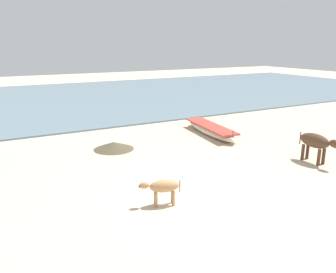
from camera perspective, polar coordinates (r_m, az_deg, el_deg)
The scene contains 6 objects.
ground at distance 9.49m, azimuth 9.06°, elevation -9.69°, with size 80.00×80.00×0.00m, color beige.
sea_water at distance 26.24m, azimuth -16.51°, elevation 6.02°, with size 60.00×20.00×0.08m, color slate.
fishing_boat_0 at distance 15.51m, azimuth 7.11°, elevation 1.18°, with size 1.32×4.07×0.62m.
cow_adult_dark at distance 12.66m, azimuth 23.39°, elevation -0.86°, with size 0.46×1.57×1.02m.
calf_near_tan at distance 8.66m, azimuth -0.87°, elevation -8.42°, with size 1.03×0.54×0.68m.
debris_pile_1 at distance 13.42m, azimuth -9.04°, elevation -1.50°, with size 1.56×1.56×0.29m, color brown.
Camera 1 is at (-5.34, -6.76, 3.97)m, focal length 36.62 mm.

